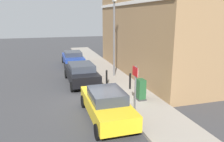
{
  "coord_description": "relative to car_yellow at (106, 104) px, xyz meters",
  "views": [
    {
      "loc": [
        -2.82,
        -11.48,
        4.67
      ],
      "look_at": [
        1.21,
        1.88,
        1.2
      ],
      "focal_mm": 35.68,
      "sensor_mm": 36.0,
      "label": 1
    }
  ],
  "objects": [
    {
      "name": "lamppost",
      "position": [
        2.49,
        6.78,
        2.56
      ],
      "size": [
        0.2,
        0.44,
        5.72
      ],
      "color": "#59595B",
      "rests_on": "sidewalk"
    },
    {
      "name": "bollard_far_kerb",
      "position": [
        1.28,
        4.56,
        -0.04
      ],
      "size": [
        0.14,
        0.14,
        1.04
      ],
      "color": "black",
      "rests_on": "sidewalk"
    },
    {
      "name": "bollard_near_cabinet",
      "position": [
        2.48,
        3.36,
        -0.04
      ],
      "size": [
        0.14,
        0.14,
        1.04
      ],
      "color": "black",
      "rests_on": "sidewalk"
    },
    {
      "name": "utility_cabinet",
      "position": [
        2.38,
        1.48,
        -0.06
      ],
      "size": [
        0.46,
        0.61,
        1.15
      ],
      "color": "#1E4C28",
      "rests_on": "sidewalk"
    },
    {
      "name": "corner_building",
      "position": [
        7.08,
        7.24,
        3.95
      ],
      "size": [
        7.25,
        13.92,
        9.37
      ],
      "color": "olive",
      "rests_on": "ground"
    },
    {
      "name": "car_yellow",
      "position": [
        0.0,
        0.0,
        0.0
      ],
      "size": [
        1.78,
        4.38,
        1.43
      ],
      "rotation": [
        0.0,
        0.0,
        1.57
      ],
      "color": "gold",
      "rests_on": "ground"
    },
    {
      "name": "car_black",
      "position": [
        -0.2,
        5.93,
        0.02
      ],
      "size": [
        2.02,
        4.47,
        1.45
      ],
      "rotation": [
        0.0,
        0.0,
        1.59
      ],
      "color": "black",
      "rests_on": "ground"
    },
    {
      "name": "car_blue",
      "position": [
        -0.03,
        12.01,
        -0.01
      ],
      "size": [
        1.91,
        4.18,
        1.38
      ],
      "rotation": [
        0.0,
        0.0,
        1.56
      ],
      "color": "navy",
      "rests_on": "ground"
    },
    {
      "name": "sidewalk",
      "position": [
        2.27,
        8.28,
        -0.67
      ],
      "size": [
        2.49,
        30.0,
        0.15
      ],
      "primitive_type": "cube",
      "color": "gray",
      "rests_on": "ground"
    },
    {
      "name": "ground",
      "position": [
        0.31,
        2.28,
        -0.74
      ],
      "size": [
        80.0,
        80.0,
        0.0
      ],
      "primitive_type": "plane",
      "color": "#38383A"
    },
    {
      "name": "street_sign",
      "position": [
        1.37,
        -0.08,
        0.92
      ],
      "size": [
        0.08,
        0.6,
        2.3
      ],
      "color": "#59595B",
      "rests_on": "sidewalk"
    }
  ]
}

